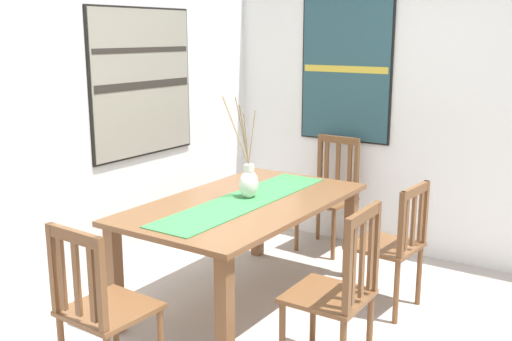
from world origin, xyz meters
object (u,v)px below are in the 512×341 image
dining_table (244,215)px  painting_on_side_wall (346,66)px  centerpiece_vase (249,181)px  painting_on_back_wall (142,83)px  chair_0 (101,307)px  chair_1 (330,193)px  chair_2 (338,291)px  chair_3 (392,244)px

dining_table → painting_on_side_wall: painting_on_side_wall is taller
centerpiece_vase → painting_on_back_wall: (0.09, 1.05, 0.62)m
centerpiece_vase → painting_on_back_wall: painting_on_back_wall is taller
chair_0 → chair_1: (2.59, 0.01, 0.01)m
centerpiece_vase → painting_on_side_wall: bearing=-0.3°
chair_0 → chair_1: size_ratio=0.95×
chair_2 → painting_on_back_wall: size_ratio=0.85×
painting_on_side_wall → painting_on_back_wall: bearing=142.4°
chair_1 → centerpiece_vase: bearing=179.5°
dining_table → painting_on_back_wall: size_ratio=1.56×
dining_table → chair_0: (-1.30, -0.01, -0.16)m
chair_1 → chair_2: 2.00m
chair_3 → dining_table: bearing=117.0°
dining_table → chair_3: bearing=-63.0°
dining_table → centerpiece_vase: 0.23m
dining_table → centerpiece_vase: size_ratio=2.51×
chair_0 → chair_2: 1.25m
chair_1 → painting_on_side_wall: size_ratio=0.75×
chair_0 → painting_on_side_wall: 3.04m
centerpiece_vase → painting_on_back_wall: bearing=84.9°
chair_3 → painting_on_side_wall: 1.79m
chair_3 → painting_on_back_wall: size_ratio=0.78×
dining_table → chair_1: chair_1 is taller
chair_1 → chair_3: bearing=-133.3°
chair_3 → painting_on_back_wall: (-0.29, 1.96, 1.00)m
chair_0 → chair_1: bearing=0.3°
chair_3 → chair_1: bearing=46.7°
centerpiece_vase → chair_2: size_ratio=0.73×
chair_2 → painting_on_back_wall: 2.32m
chair_0 → painting_on_back_wall: size_ratio=0.82×
painting_on_side_wall → chair_2: bearing=-154.9°
painting_on_back_wall → painting_on_side_wall: bearing=-37.6°
chair_0 → chair_2: bearing=-48.2°
chair_1 → painting_on_side_wall: painting_on_side_wall is taller
centerpiece_vase → chair_3: size_ratio=0.79×
chair_1 → painting_on_back_wall: painting_on_back_wall is taller
chair_2 → painting_on_side_wall: 2.47m
chair_2 → dining_table: bearing=63.6°
centerpiece_vase → painting_on_back_wall: 1.22m
chair_3 → painting_on_side_wall: size_ratio=0.68×
painting_on_side_wall → chair_0: bearing=-179.7°
dining_table → centerpiece_vase: bearing=11.6°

